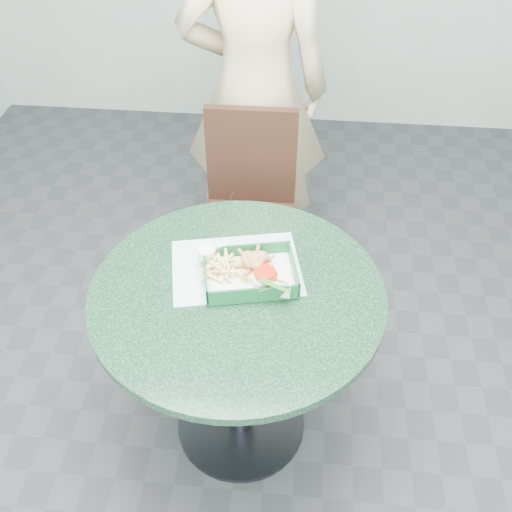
# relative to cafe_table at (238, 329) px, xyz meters

# --- Properties ---
(floor) EXTENTS (4.00, 5.00, 0.02)m
(floor) POSITION_rel_cafe_table_xyz_m (0.00, 0.00, -0.58)
(floor) COLOR #303335
(floor) RESTS_ON ground
(cafe_table) EXTENTS (0.95, 0.95, 0.75)m
(cafe_table) POSITION_rel_cafe_table_xyz_m (0.00, 0.00, 0.00)
(cafe_table) COLOR #2A2B33
(cafe_table) RESTS_ON floor
(dining_chair) EXTENTS (0.40, 0.40, 0.93)m
(dining_chair) POSITION_rel_cafe_table_xyz_m (-0.05, 0.79, -0.05)
(dining_chair) COLOR #452E20
(dining_chair) RESTS_ON floor
(diner_person) EXTENTS (0.81, 0.55, 2.18)m
(diner_person) POSITION_rel_cafe_table_xyz_m (-0.05, 1.08, 0.51)
(diner_person) COLOR tan
(diner_person) RESTS_ON floor
(placemat) EXTENTS (0.48, 0.40, 0.00)m
(placemat) POSITION_rel_cafe_table_xyz_m (-0.02, 0.10, 0.17)
(placemat) COLOR #A7E1D6
(placemat) RESTS_ON cafe_table
(food_basket) EXTENTS (0.29, 0.21, 0.06)m
(food_basket) POSITION_rel_cafe_table_xyz_m (0.04, 0.05, 0.19)
(food_basket) COLOR #11562A
(food_basket) RESTS_ON placemat
(crab_sandwich) EXTENTS (0.12, 0.12, 0.07)m
(crab_sandwich) POSITION_rel_cafe_table_xyz_m (0.05, 0.08, 0.22)
(crab_sandwich) COLOR #D0B855
(crab_sandwich) RESTS_ON food_basket
(fries_pile) EXTENTS (0.13, 0.14, 0.04)m
(fries_pile) POSITION_rel_cafe_table_xyz_m (-0.06, 0.09, 0.21)
(fries_pile) COLOR #EDC772
(fries_pile) RESTS_ON food_basket
(sauce_ramekin) EXTENTS (0.06, 0.06, 0.03)m
(sauce_ramekin) POSITION_rel_cafe_table_xyz_m (-0.10, 0.14, 0.22)
(sauce_ramekin) COLOR silver
(sauce_ramekin) RESTS_ON food_basket
(garnish_cup) EXTENTS (0.12, 0.12, 0.05)m
(garnish_cup) POSITION_rel_cafe_table_xyz_m (0.09, 0.00, 0.21)
(garnish_cup) COLOR white
(garnish_cup) RESTS_ON food_basket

